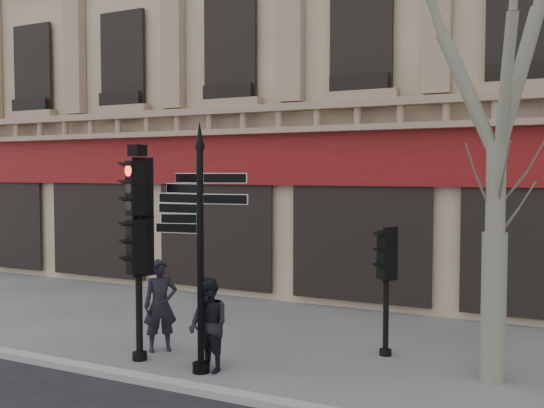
{
  "coord_description": "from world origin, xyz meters",
  "views": [
    {
      "loc": [
        4.38,
        -8.82,
        3.27
      ],
      "look_at": [
        -0.22,
        0.6,
        2.72
      ],
      "focal_mm": 40.0,
      "sensor_mm": 36.0,
      "label": 1
    }
  ],
  "objects_px": {
    "fingerpost": "(200,205)",
    "pedestrian_b": "(208,325)",
    "traffic_signal_main": "(138,225)",
    "traffic_signal_secondary": "(386,268)",
    "pedestrian_a": "(160,305)"
  },
  "relations": [
    {
      "from": "traffic_signal_secondary",
      "to": "pedestrian_b",
      "type": "height_order",
      "value": "traffic_signal_secondary"
    },
    {
      "from": "fingerpost",
      "to": "pedestrian_a",
      "type": "height_order",
      "value": "fingerpost"
    },
    {
      "from": "pedestrian_a",
      "to": "pedestrian_b",
      "type": "xyz_separation_m",
      "value": [
        1.4,
        -0.59,
        -0.07
      ]
    },
    {
      "from": "fingerpost",
      "to": "pedestrian_a",
      "type": "relative_size",
      "value": 2.43
    },
    {
      "from": "fingerpost",
      "to": "traffic_signal_secondary",
      "type": "xyz_separation_m",
      "value": [
        2.46,
        2.23,
        -1.18
      ]
    },
    {
      "from": "pedestrian_a",
      "to": "pedestrian_b",
      "type": "relative_size",
      "value": 1.09
    },
    {
      "from": "traffic_signal_main",
      "to": "traffic_signal_secondary",
      "type": "relative_size",
      "value": 1.67
    },
    {
      "from": "traffic_signal_main",
      "to": "pedestrian_b",
      "type": "bearing_deg",
      "value": 20.06
    },
    {
      "from": "fingerpost",
      "to": "traffic_signal_main",
      "type": "relative_size",
      "value": 1.09
    },
    {
      "from": "fingerpost",
      "to": "pedestrian_a",
      "type": "distance_m",
      "value": 2.42
    },
    {
      "from": "fingerpost",
      "to": "pedestrian_b",
      "type": "relative_size",
      "value": 2.65
    },
    {
      "from": "pedestrian_a",
      "to": "pedestrian_b",
      "type": "bearing_deg",
      "value": -66.72
    },
    {
      "from": "traffic_signal_main",
      "to": "pedestrian_a",
      "type": "distance_m",
      "value": 1.64
    },
    {
      "from": "fingerpost",
      "to": "pedestrian_b",
      "type": "distance_m",
      "value": 1.98
    },
    {
      "from": "traffic_signal_main",
      "to": "pedestrian_b",
      "type": "height_order",
      "value": "traffic_signal_main"
    }
  ]
}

